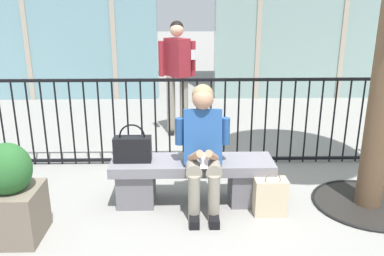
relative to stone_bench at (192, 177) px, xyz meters
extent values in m
plane|color=gray|center=(0.00, 0.00, -0.27)|extent=(60.00, 60.00, 0.00)
cube|color=slate|center=(0.00, 0.00, 0.13)|extent=(1.60, 0.44, 0.10)
cube|color=slate|center=(-0.56, 0.00, -0.10)|extent=(0.36, 0.37, 0.35)
cube|color=slate|center=(0.56, 0.00, -0.10)|extent=(0.36, 0.37, 0.35)
cylinder|color=gray|center=(0.01, -0.18, 0.20)|extent=(0.15, 0.40, 0.15)
cylinder|color=gray|center=(0.01, -0.38, -0.05)|extent=(0.11, 0.11, 0.45)
cube|color=black|center=(0.01, -0.44, -0.23)|extent=(0.09, 0.22, 0.08)
cylinder|color=gray|center=(0.19, -0.18, 0.20)|extent=(0.15, 0.40, 0.15)
cylinder|color=gray|center=(0.19, -0.38, -0.05)|extent=(0.11, 0.11, 0.45)
cube|color=black|center=(0.19, -0.44, -0.23)|extent=(0.09, 0.22, 0.08)
cube|color=#234C8C|center=(0.10, -0.04, 0.44)|extent=(0.36, 0.30, 0.55)
cylinder|color=#234C8C|center=(-0.12, -0.04, 0.49)|extent=(0.08, 0.08, 0.26)
cylinder|color=tan|center=(0.02, -0.26, 0.32)|extent=(0.16, 0.28, 0.20)
cylinder|color=#234C8C|center=(0.32, -0.04, 0.49)|extent=(0.08, 0.08, 0.26)
cylinder|color=tan|center=(0.18, -0.26, 0.32)|extent=(0.16, 0.28, 0.20)
cube|color=silver|center=(0.10, -0.32, 0.30)|extent=(0.07, 0.10, 0.13)
sphere|color=tan|center=(0.10, -0.06, 0.81)|extent=(0.20, 0.20, 0.20)
sphere|color=#997F59|center=(0.10, -0.03, 0.84)|extent=(0.20, 0.20, 0.20)
cube|color=black|center=(-0.58, -0.01, 0.30)|extent=(0.36, 0.15, 0.25)
torus|color=black|center=(-0.58, -0.01, 0.43)|extent=(0.25, 0.02, 0.25)
cube|color=beige|center=(0.73, -0.27, -0.09)|extent=(0.30, 0.17, 0.36)
torus|color=#685E4C|center=(0.73, -0.33, 0.11)|extent=(0.15, 0.01, 0.15)
torus|color=#685E4C|center=(0.73, -0.21, 0.11)|extent=(0.15, 0.01, 0.15)
cylinder|color=gray|center=(-0.27, 2.28, 0.18)|extent=(0.13, 0.13, 0.90)
cube|color=black|center=(-0.27, 2.24, -0.24)|extent=(0.09, 0.22, 0.06)
cylinder|color=gray|center=(-0.07, 2.28, 0.18)|extent=(0.13, 0.13, 0.90)
cube|color=black|center=(-0.07, 2.24, -0.24)|extent=(0.09, 0.22, 0.06)
cube|color=maroon|center=(-0.17, 2.28, 0.91)|extent=(0.40, 0.44, 0.56)
cylinder|color=maroon|center=(-0.40, 2.28, 0.89)|extent=(0.08, 0.08, 0.52)
cylinder|color=maroon|center=(0.07, 2.28, 0.89)|extent=(0.08, 0.08, 0.52)
sphere|color=#DBAD89|center=(-0.17, 2.28, 1.31)|extent=(0.20, 0.20, 0.20)
sphere|color=black|center=(-0.17, 2.30, 1.34)|extent=(0.20, 0.20, 0.20)
cube|color=silver|center=(0.07, 2.18, 0.96)|extent=(0.07, 0.01, 0.14)
cylinder|color=black|center=(-2.29, 1.03, 0.27)|extent=(0.02, 0.02, 1.08)
cylinder|color=black|center=(-2.12, 1.03, 0.27)|extent=(0.02, 0.02, 1.08)
cylinder|color=black|center=(-1.95, 1.03, 0.27)|extent=(0.02, 0.02, 1.08)
cylinder|color=black|center=(-1.78, 1.03, 0.27)|extent=(0.02, 0.02, 1.08)
cylinder|color=black|center=(-1.61, 1.03, 0.27)|extent=(0.02, 0.02, 1.08)
cylinder|color=black|center=(-1.44, 1.03, 0.27)|extent=(0.02, 0.02, 1.08)
cylinder|color=black|center=(-1.27, 1.03, 0.27)|extent=(0.02, 0.02, 1.08)
cylinder|color=black|center=(-1.10, 1.03, 0.27)|extent=(0.02, 0.02, 1.08)
cylinder|color=black|center=(-0.93, 1.03, 0.27)|extent=(0.02, 0.02, 1.08)
cylinder|color=black|center=(-0.76, 1.03, 0.27)|extent=(0.02, 0.02, 1.08)
cylinder|color=black|center=(-0.59, 1.03, 0.27)|extent=(0.02, 0.02, 1.08)
cylinder|color=black|center=(-0.42, 1.03, 0.27)|extent=(0.02, 0.02, 1.08)
cylinder|color=black|center=(-0.25, 1.03, 0.27)|extent=(0.02, 0.02, 1.08)
cylinder|color=black|center=(-0.08, 1.03, 0.27)|extent=(0.02, 0.02, 1.08)
cylinder|color=black|center=(0.08, 1.03, 0.27)|extent=(0.02, 0.02, 1.08)
cylinder|color=black|center=(0.25, 1.03, 0.27)|extent=(0.02, 0.02, 1.08)
cylinder|color=black|center=(0.42, 1.03, 0.27)|extent=(0.02, 0.02, 1.08)
cylinder|color=black|center=(0.59, 1.03, 0.27)|extent=(0.02, 0.02, 1.08)
cylinder|color=black|center=(0.76, 1.03, 0.27)|extent=(0.02, 0.02, 1.08)
cylinder|color=black|center=(0.93, 1.03, 0.27)|extent=(0.02, 0.02, 1.08)
cylinder|color=black|center=(1.10, 1.03, 0.27)|extent=(0.02, 0.02, 1.08)
cylinder|color=black|center=(1.27, 1.03, 0.27)|extent=(0.02, 0.02, 1.08)
cylinder|color=black|center=(1.44, 1.03, 0.27)|extent=(0.02, 0.02, 1.08)
cylinder|color=black|center=(1.61, 1.03, 0.27)|extent=(0.02, 0.02, 1.08)
cylinder|color=black|center=(1.78, 1.03, 0.27)|extent=(0.02, 0.02, 1.08)
cylinder|color=black|center=(1.95, 1.03, 0.27)|extent=(0.02, 0.02, 1.08)
cylinder|color=black|center=(2.12, 1.03, 0.27)|extent=(0.02, 0.02, 1.08)
cylinder|color=black|center=(2.29, 1.03, 0.27)|extent=(0.02, 0.02, 1.08)
cube|color=black|center=(0.00, 1.03, -0.22)|extent=(7.31, 0.04, 0.04)
cube|color=black|center=(0.00, 1.03, 0.79)|extent=(7.31, 0.04, 0.04)
cylinder|color=black|center=(1.75, -0.12, -0.27)|extent=(1.05, 1.05, 0.01)
torus|color=black|center=(1.75, -0.12, -0.26)|extent=(1.08, 1.08, 0.03)
cube|color=#726656|center=(-1.52, -0.61, -0.05)|extent=(0.46, 0.46, 0.45)
ellipsoid|color=#28602B|center=(-1.52, -0.61, 0.36)|extent=(0.39, 0.39, 0.44)
camera|label=1|loc=(-0.09, -3.57, 1.61)|focal=36.45mm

